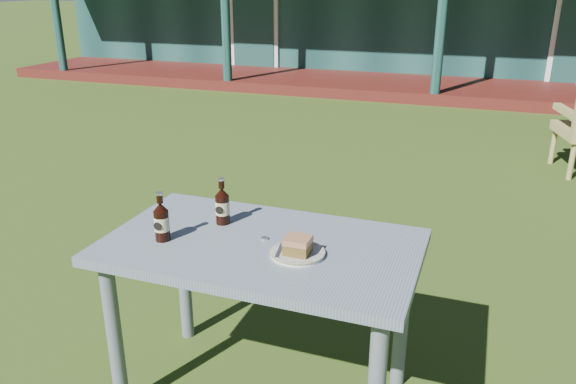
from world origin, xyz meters
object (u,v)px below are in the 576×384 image
at_px(plate, 297,253).
at_px(cake_slice, 298,245).
at_px(cola_bottle_near, 222,206).
at_px(cafe_table, 262,266).
at_px(cola_bottle_far, 162,221).

xyz_separation_m(plate, cake_slice, (0.01, -0.01, 0.04)).
height_order(cake_slice, cola_bottle_near, cola_bottle_near).
distance_m(plate, cola_bottle_near, 0.42).
height_order(cafe_table, cola_bottle_near, cola_bottle_near).
bearing_deg(cola_bottle_far, cola_bottle_near, 56.74).
distance_m(cake_slice, cola_bottle_far, 0.54).
bearing_deg(cake_slice, cola_bottle_far, -174.96).
bearing_deg(plate, cola_bottle_far, -173.61).
relative_size(cafe_table, plate, 5.88).
xyz_separation_m(cake_slice, cola_bottle_near, (-0.39, 0.18, 0.03)).
xyz_separation_m(plate, cola_bottle_near, (-0.38, 0.16, 0.07)).
bearing_deg(plate, cola_bottle_near, 156.71).
height_order(cola_bottle_near, cola_bottle_far, same).
xyz_separation_m(cafe_table, plate, (0.16, -0.05, 0.11)).
distance_m(cafe_table, cola_bottle_near, 0.30).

